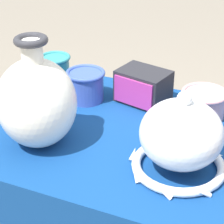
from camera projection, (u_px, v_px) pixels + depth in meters
name	position (u px, v px, depth m)	size (l,w,h in m)	color
display_table	(144.00, 170.00, 1.20)	(1.01, 0.62, 0.78)	olive
vase_tall_bulbous	(37.00, 102.00, 1.08)	(0.20, 0.20, 0.29)	white
vase_dome_bell	(181.00, 139.00, 1.00)	(0.24, 0.24, 0.21)	white
mosaic_tile_box	(143.00, 86.00, 1.32)	(0.17, 0.14, 0.10)	#232328
cup_wide_rose	(204.00, 103.00, 1.24)	(0.13, 0.13, 0.08)	#D19399
cup_wide_cobalt	(86.00, 85.00, 1.33)	(0.12, 0.12, 0.10)	#3851A8
cup_wide_teal	(55.00, 67.00, 1.46)	(0.10, 0.10, 0.09)	teal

